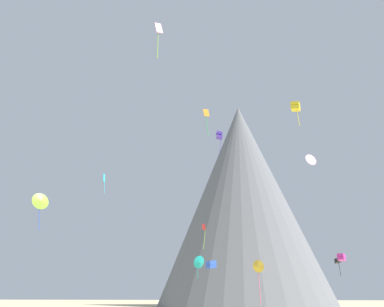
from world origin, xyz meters
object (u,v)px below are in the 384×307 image
rock_massif (240,213)px  kite_magenta_low (341,257)px  kite_indigo_high (219,136)px  kite_cyan_mid (104,180)px  kite_teal_low (199,262)px  kite_black_low (338,261)px  kite_gold_low (258,267)px  kite_rainbow_high (159,32)px  kite_orange_high (206,116)px  kite_blue_low (211,265)px  kite_pink_mid (310,160)px  kite_yellow_high (295,107)px  kite_red_mid (204,231)px  kite_lime_mid (41,201)px

rock_massif → kite_magenta_low: 55.45m
kite_indigo_high → rock_massif: bearing=-15.1°
kite_cyan_mid → kite_magenta_low: 43.12m
kite_cyan_mid → kite_teal_low: 20.63m
rock_massif → kite_magenta_low: (16.80, -49.83, -17.60)m
kite_black_low → kite_cyan_mid: kite_cyan_mid is taller
kite_gold_low → kite_indigo_high: size_ratio=0.98×
kite_black_low → kite_indigo_high: (-21.38, -6.20, 23.81)m
kite_cyan_mid → kite_rainbow_high: bearing=88.0°
kite_rainbow_high → kite_black_low: bearing=59.3°
kite_teal_low → kite_indigo_high: (3.57, 5.97, 24.71)m
kite_orange_high → kite_indigo_high: kite_indigo_high is taller
kite_blue_low → kite_pink_mid: bearing=101.1°
kite_rainbow_high → rock_massif: bearing=88.9°
rock_massif → kite_gold_low: 81.77m
kite_cyan_mid → kite_yellow_high: bearing=140.0°
kite_red_mid → kite_magenta_low: (24.67, -6.45, -5.82)m
kite_lime_mid → kite_rainbow_high: kite_rainbow_high is taller
kite_pink_mid → kite_gold_low: bearing=35.0°
kite_red_mid → kite_yellow_high: bearing=169.2°
kite_black_low → kite_red_mid: size_ratio=0.63×
kite_pink_mid → kite_magenta_low: 18.94m
kite_black_low → kite_magenta_low: size_ratio=1.95×
kite_rainbow_high → kite_magenta_low: (27.29, 31.68, -26.06)m
rock_massif → kite_magenta_low: bearing=-71.4°
kite_red_mid → kite_teal_low: bearing=135.0°
kite_teal_low → kite_blue_low: bearing=-121.9°
kite_red_mid → kite_indigo_high: bearing=161.5°
rock_massif → kite_blue_low: rock_massif is taller
kite_lime_mid → kite_teal_low: size_ratio=1.30×
kite_lime_mid → kite_blue_low: kite_lime_mid is taller
kite_teal_low → kite_red_mid: bearing=50.5°
kite_gold_low → rock_massif: bearing=117.7°
kite_gold_low → kite_indigo_high: (-4.84, 28.34, 26.85)m
rock_massif → kite_pink_mid: rock_massif is taller
kite_cyan_mid → kite_rainbow_high: (11.61, -16.82, 14.88)m
kite_gold_low → kite_yellow_high: bearing=85.5°
kite_black_low → kite_orange_high: kite_orange_high is taller
kite_gold_low → kite_orange_high: size_ratio=1.12×
kite_blue_low → kite_black_low: bearing=109.3°
kite_rainbow_high → kite_blue_low: (6.15, 3.37, -28.94)m
kite_cyan_mid → kite_red_mid: bearing=-160.3°
kite_red_mid → kite_indigo_high: size_ratio=1.08×
kite_gold_low → kite_red_mid: 37.81m
kite_cyan_mid → kite_red_mid: kite_cyan_mid is taller
rock_massif → kite_rainbow_high: (-10.50, -81.51, 8.45)m
kite_rainbow_high → kite_teal_low: bearing=89.7°
kite_magenta_low → kite_rainbow_high: bearing=82.7°
kite_yellow_high → kite_teal_low: (-16.13, 9.82, -22.77)m
kite_yellow_high → kite_blue_low: 30.03m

